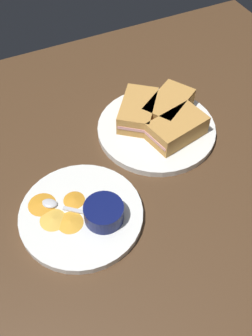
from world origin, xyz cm
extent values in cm
cube|color=#4C331E|center=(0.00, 0.00, -1.50)|extent=(110.00, 110.00, 3.00)
cylinder|color=white|center=(-0.61, -10.42, 0.80)|extent=(28.06, 28.06, 1.60)
cube|color=#C68C42|center=(-3.31, -5.82, 4.00)|extent=(14.33, 10.22, 4.80)
cube|color=#DB938E|center=(-3.31, -5.82, 4.00)|extent=(14.45, 9.68, 0.80)
cube|color=#C68C42|center=(-5.21, -13.12, 4.00)|extent=(15.05, 13.39, 4.80)
cube|color=#DB938E|center=(-5.21, -13.12, 4.00)|extent=(14.94, 13.02, 0.80)
cube|color=#C68C42|center=(2.09, -15.02, 4.00)|extent=(13.94, 14.94, 4.80)
cube|color=#DB938E|center=(2.09, -15.02, 4.00)|extent=(13.62, 14.78, 0.80)
cylinder|color=navy|center=(1.69, -16.30, 3.53)|extent=(6.40, 6.40, 3.86)
cylinder|color=black|center=(1.69, -16.30, 5.06)|extent=(5.25, 5.25, 0.60)
cube|color=silver|center=(-0.97, -7.23, 1.85)|extent=(2.32, 5.50, 0.40)
ellipsoid|color=silver|center=(0.58, -12.51, 2.00)|extent=(3.01, 3.69, 0.80)
cylinder|color=white|center=(24.33, 4.45, 0.80)|extent=(24.76, 24.76, 1.60)
cylinder|color=#0C144C|center=(20.62, 7.55, 3.43)|extent=(7.81, 7.81, 3.66)
cylinder|color=olive|center=(20.62, 7.55, 4.86)|extent=(6.41, 6.41, 0.60)
cube|color=silver|center=(25.08, 3.84, 1.85)|extent=(4.76, 4.11, 0.40)
ellipsoid|color=silver|center=(29.33, 0.35, 2.00)|extent=(3.87, 3.73, 0.80)
cone|color=gold|center=(27.02, 5.78, 1.90)|extent=(6.65, 6.65, 0.60)
cone|color=gold|center=(29.87, 3.76, 1.90)|extent=(6.05, 6.05, 0.60)
cone|color=orange|center=(24.50, 1.12, 1.90)|extent=(5.82, 5.82, 0.60)
cone|color=orange|center=(30.72, -0.61, 1.90)|extent=(6.79, 6.79, 0.60)
camera|label=1|loc=(34.19, 46.28, 66.83)|focal=41.64mm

